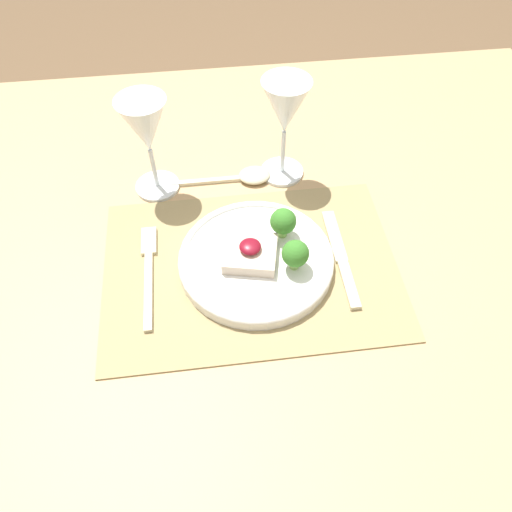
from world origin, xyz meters
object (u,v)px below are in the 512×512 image
at_px(wine_glass_near, 285,112).
at_px(spoon, 247,176).
at_px(wine_glass_far, 146,130).
at_px(dinner_plate, 258,257).
at_px(knife, 343,263).
at_px(fork, 149,268).

bearing_deg(wine_glass_near, spoon, -172.49).
distance_m(wine_glass_near, wine_glass_far, 0.23).
bearing_deg(spoon, dinner_plate, -93.37).
height_order(dinner_plate, wine_glass_far, wine_glass_far).
bearing_deg(spoon, wine_glass_far, 178.16).
height_order(dinner_plate, wine_glass_near, wine_glass_near).
bearing_deg(knife, wine_glass_far, 143.52).
bearing_deg(wine_glass_near, wine_glass_far, -177.54).
bearing_deg(dinner_plate, wine_glass_near, 71.10).
xyz_separation_m(dinner_plate, knife, (0.13, -0.02, -0.01)).
distance_m(dinner_plate, wine_glass_far, 0.27).
relative_size(dinner_plate, wine_glass_far, 1.33).
bearing_deg(fork, dinner_plate, -1.43).
height_order(fork, wine_glass_near, wine_glass_near).
bearing_deg(wine_glass_far, fork, -94.21).
bearing_deg(spoon, knife, -61.85).
xyz_separation_m(dinner_plate, spoon, (0.00, 0.20, -0.01)).
height_order(spoon, wine_glass_near, wine_glass_near).
xyz_separation_m(wine_glass_near, wine_glass_far, (-0.23, -0.01, -0.01)).
relative_size(spoon, wine_glass_near, 0.96).
bearing_deg(wine_glass_far, knife, -36.86).
height_order(dinner_plate, fork, dinner_plate).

